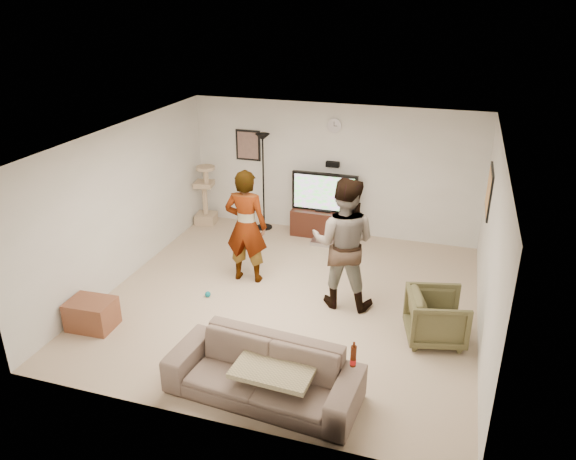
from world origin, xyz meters
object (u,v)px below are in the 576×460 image
(tv, at_px, (324,192))
(floor_lamp, at_px, (263,182))
(beer_bottle, at_px, (353,356))
(side_table, at_px, (92,314))
(tv_stand, at_px, (324,223))
(person_left, at_px, (246,226))
(cat_tree, at_px, (205,195))
(sofa, at_px, (263,372))
(person_right, at_px, (343,243))
(armchair, at_px, (436,317))

(tv, bearing_deg, floor_lamp, 179.82)
(beer_bottle, xyz_separation_m, side_table, (-3.79, 0.63, -0.57))
(tv_stand, xyz_separation_m, person_left, (-0.75, -2.09, 0.68))
(tv_stand, xyz_separation_m, tv, (0.00, 0.00, 0.62))
(tv, relative_size, person_left, 0.67)
(tv, bearing_deg, person_left, -109.78)
(tv_stand, height_order, cat_tree, cat_tree)
(tv, xyz_separation_m, sofa, (0.46, -4.69, -0.55))
(tv_stand, distance_m, person_right, 2.64)
(floor_lamp, xyz_separation_m, side_table, (-1.08, -4.07, -0.74))
(tv_stand, relative_size, person_right, 0.62)
(tv_stand, relative_size, beer_bottle, 4.89)
(side_table, bearing_deg, beer_bottle, -9.37)
(person_right, bearing_deg, armchair, 157.97)
(person_right, xyz_separation_m, side_table, (-3.17, -1.69, -0.78))
(sofa, xyz_separation_m, beer_bottle, (1.02, 0.00, 0.45))
(tv, relative_size, floor_lamp, 0.66)
(tv_stand, relative_size, person_left, 0.66)
(tv, xyz_separation_m, cat_tree, (-2.43, -0.11, -0.27))
(sofa, height_order, beer_bottle, beer_bottle)
(floor_lamp, bearing_deg, beer_bottle, -60.04)
(cat_tree, relative_size, person_left, 0.66)
(sofa, relative_size, beer_bottle, 8.90)
(tv, bearing_deg, cat_tree, -177.31)
(beer_bottle, height_order, armchair, beer_bottle)
(cat_tree, distance_m, beer_bottle, 6.03)
(person_left, bearing_deg, armchair, 161.51)
(cat_tree, bearing_deg, armchair, -30.90)
(person_left, xyz_separation_m, side_table, (-1.55, -1.97, -0.72))
(cat_tree, bearing_deg, beer_bottle, -49.42)
(person_left, distance_m, beer_bottle, 3.43)
(tv, distance_m, side_table, 4.72)
(tv_stand, distance_m, armchair, 3.72)
(cat_tree, height_order, side_table, cat_tree)
(cat_tree, xyz_separation_m, side_table, (0.13, -3.95, -0.40))
(cat_tree, relative_size, beer_bottle, 4.90)
(person_left, height_order, sofa, person_left)
(person_right, height_order, sofa, person_right)
(floor_lamp, relative_size, person_left, 1.02)
(tv, bearing_deg, tv_stand, 0.00)
(beer_bottle, relative_size, armchair, 0.33)
(person_left, relative_size, armchair, 2.44)
(person_right, xyz_separation_m, armchair, (1.41, -0.56, -0.64))
(cat_tree, xyz_separation_m, beer_bottle, (3.92, -4.58, 0.16))
(person_left, relative_size, sofa, 0.84)
(tv_stand, relative_size, side_table, 1.96)
(tv, distance_m, person_right, 2.53)
(person_left, xyz_separation_m, person_right, (1.62, -0.28, 0.06))
(beer_bottle, bearing_deg, person_left, 130.76)
(tv, xyz_separation_m, person_right, (0.87, -2.38, 0.11))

